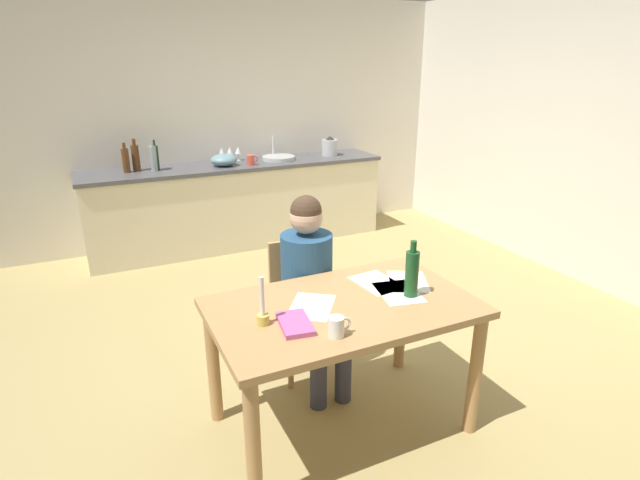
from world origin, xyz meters
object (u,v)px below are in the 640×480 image
object	(u,v)px
bottle_oil	(126,160)
wine_glass_back_left	(222,152)
teacup_on_counter	(251,160)
person_seated	(311,280)
wine_bottle_on_table	(412,273)
wine_glass_by_kettle	(230,151)
candlestick	(263,312)
book_magazine	(295,324)
coffee_mug	(337,327)
bottle_vinegar	(136,157)
dining_table	(343,323)
stovetop_kettle	(330,147)
bottle_wine_red	(153,158)
wine_glass_near_sink	(238,151)
bottle_sauce	(155,157)
mixing_bowl	(224,160)
sink_unit	(278,158)
chair_at_table	(302,300)

from	to	relation	value
bottle_oil	wine_glass_back_left	size ratio (longest dim) A/B	1.89
teacup_on_counter	person_seated	bearing A→B (deg)	-100.07
wine_bottle_on_table	wine_glass_back_left	size ratio (longest dim) A/B	2.03
wine_bottle_on_table	wine_glass_by_kettle	xyz separation A→B (m)	(-0.03, 3.34, 0.12)
candlestick	teacup_on_counter	world-z (taller)	teacup_on_counter
wine_glass_by_kettle	teacup_on_counter	world-z (taller)	wine_glass_by_kettle
book_magazine	teacup_on_counter	xyz separation A→B (m)	(0.79, 3.08, 0.19)
coffee_mug	teacup_on_counter	size ratio (longest dim) A/B	0.95
bottle_vinegar	coffee_mug	bearing A→B (deg)	-82.45
dining_table	teacup_on_counter	world-z (taller)	teacup_on_counter
coffee_mug	bottle_oil	distance (m)	3.47
bottle_vinegar	stovetop_kettle	bearing A→B (deg)	-1.94
bottle_wine_red	teacup_on_counter	distance (m)	0.97
dining_table	wine_glass_back_left	bearing A→B (deg)	85.55
bottle_oil	wine_glass_by_kettle	xyz separation A→B (m)	(1.07, 0.12, -0.02)
bottle_vinegar	teacup_on_counter	size ratio (longest dim) A/B	2.68
wine_bottle_on_table	wine_glass_near_sink	distance (m)	3.34
coffee_mug	bottle_sauce	bearing A→B (deg)	94.71
mixing_bowl	person_seated	bearing A→B (deg)	-93.86
bottle_oil	stovetop_kettle	xyz separation A→B (m)	(2.21, -0.03, -0.03)
wine_glass_near_sink	wine_glass_back_left	world-z (taller)	same
dining_table	wine_bottle_on_table	bearing A→B (deg)	-9.75
bottle_wine_red	wine_glass_by_kettle	world-z (taller)	bottle_wine_red
book_magazine	wine_bottle_on_table	xyz separation A→B (m)	(0.69, 0.04, 0.12)
stovetop_kettle	wine_glass_back_left	distance (m)	1.23
wine_glass_back_left	wine_glass_by_kettle	bearing A→B (deg)	0.00
wine_bottle_on_table	bottle_sauce	size ratio (longest dim) A/B	1.04
book_magazine	stovetop_kettle	bearing A→B (deg)	69.76
dining_table	candlestick	xyz separation A→B (m)	(-0.44, -0.02, 0.18)
dining_table	bottle_wine_red	world-z (taller)	bottle_wine_red
bottle_vinegar	mixing_bowl	xyz separation A→B (m)	(0.85, -0.14, -0.07)
bottle_vinegar	teacup_on_counter	world-z (taller)	bottle_vinegar
candlestick	bottle_oil	world-z (taller)	bottle_oil
sink_unit	bottle_oil	bearing A→B (deg)	179.19
sink_unit	wine_glass_by_kettle	world-z (taller)	sink_unit
teacup_on_counter	wine_bottle_on_table	bearing A→B (deg)	-92.04
bottle_vinegar	teacup_on_counter	distance (m)	1.14
wine_glass_by_kettle	wine_glass_back_left	world-z (taller)	same
person_seated	bottle_sauce	size ratio (longest dim) A/B	3.99
sink_unit	mixing_bowl	world-z (taller)	sink_unit
person_seated	mixing_bowl	size ratio (longest dim) A/B	4.39
person_seated	stovetop_kettle	distance (m)	3.01
wine_bottle_on_table	bottle_sauce	bearing A→B (deg)	104.46
bottle_oil	wine_glass_near_sink	distance (m)	1.17
dining_table	chair_at_table	distance (m)	0.68
person_seated	sink_unit	xyz separation A→B (m)	(0.80, 2.63, 0.24)
bottle_vinegar	stovetop_kettle	world-z (taller)	bottle_vinegar
coffee_mug	bottle_wine_red	bearing A→B (deg)	95.12
wine_glass_by_kettle	wine_glass_back_left	size ratio (longest dim) A/B	1.00
dining_table	sink_unit	size ratio (longest dim) A/B	3.78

